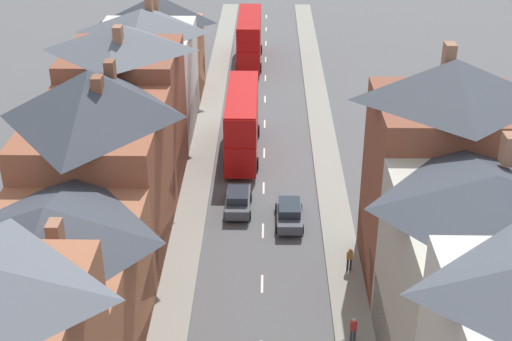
# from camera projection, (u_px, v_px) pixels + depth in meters

# --- Properties ---
(pavement_left) EXTENTS (2.20, 104.00, 0.14)m
(pavement_left) POSITION_uv_depth(u_px,v_px,m) (199.00, 174.00, 55.54)
(pavement_left) COLOR gray
(pavement_left) RESTS_ON ground
(pavement_right) EXTENTS (2.20, 104.00, 0.14)m
(pavement_right) POSITION_uv_depth(u_px,v_px,m) (329.00, 175.00, 55.39)
(pavement_right) COLOR gray
(pavement_right) RESTS_ON ground
(centre_line_dashes) EXTENTS (0.14, 97.80, 0.01)m
(centre_line_dashes) POSITION_uv_depth(u_px,v_px,m) (264.00, 188.00, 53.72)
(centre_line_dashes) COLOR silver
(centre_line_dashes) RESTS_ON ground
(terrace_row_left) EXTENTS (8.00, 72.06, 14.23)m
(terrace_row_left) POSITION_uv_depth(u_px,v_px,m) (71.00, 225.00, 37.91)
(terrace_row_left) COLOR #935138
(terrace_row_left) RESTS_ON ground
(double_decker_bus_lead) EXTENTS (2.74, 10.80, 5.30)m
(double_decker_bus_lead) POSITION_uv_depth(u_px,v_px,m) (242.00, 121.00, 57.86)
(double_decker_bus_lead) COLOR red
(double_decker_bus_lead) RESTS_ON ground
(double_decker_bus_mid_street) EXTENTS (2.74, 10.80, 5.30)m
(double_decker_bus_mid_street) POSITION_uv_depth(u_px,v_px,m) (249.00, 38.00, 78.09)
(double_decker_bus_mid_street) COLOR #B70F0F
(double_decker_bus_mid_street) RESTS_ON ground
(car_parked_left_a) EXTENTS (1.90, 4.50, 1.58)m
(car_parked_left_a) POSITION_uv_depth(u_px,v_px,m) (289.00, 212.00, 48.99)
(car_parked_left_a) COLOR #4C515B
(car_parked_left_a) RESTS_ON ground
(car_parked_right_a) EXTENTS (1.90, 4.12, 1.61)m
(car_parked_right_a) POSITION_uv_depth(u_px,v_px,m) (238.00, 200.00, 50.47)
(car_parked_right_a) COLOR #4C515B
(car_parked_right_a) RESTS_ON ground
(pedestrian_mid_right) EXTENTS (0.36, 0.22, 1.61)m
(pedestrian_mid_right) POSITION_uv_depth(u_px,v_px,m) (353.00, 329.00, 37.84)
(pedestrian_mid_right) COLOR #3D4256
(pedestrian_mid_right) RESTS_ON pavement_right
(pedestrian_far_left) EXTENTS (0.36, 0.22, 1.61)m
(pedestrian_far_left) POSITION_uv_depth(u_px,v_px,m) (350.00, 258.00, 43.71)
(pedestrian_far_left) COLOR #23232D
(pedestrian_far_left) RESTS_ON pavement_right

